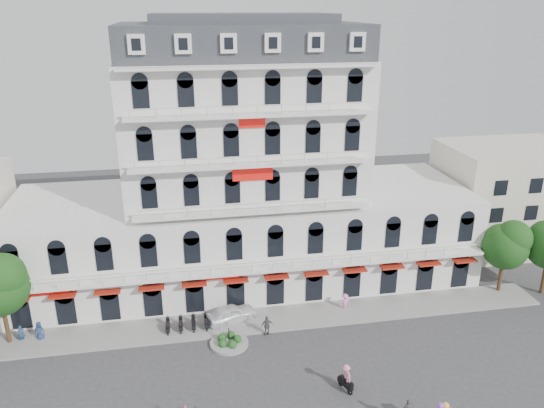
{
  "coord_description": "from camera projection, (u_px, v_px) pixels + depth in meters",
  "views": [
    {
      "loc": [
        -6.15,
        -31.17,
        26.37
      ],
      "look_at": [
        1.34,
        10.0,
        10.72
      ],
      "focal_mm": 35.0,
      "sensor_mm": 36.0,
      "label": 1
    }
  ],
  "objects": [
    {
      "name": "pedestrian_mid",
      "position": [
        267.0,
        326.0,
        45.01
      ],
      "size": [
        1.11,
        0.55,
        1.83
      ],
      "primitive_type": "imported",
      "rotation": [
        0.0,
        0.0,
        3.24
      ],
      "color": "#58575E",
      "rests_on": "ground"
    },
    {
      "name": "main_building",
      "position": [
        244.0,
        184.0,
        52.08
      ],
      "size": [
        45.0,
        15.0,
        25.8
      ],
      "color": "silver",
      "rests_on": "ground"
    },
    {
      "name": "sidewalk",
      "position": [
        259.0,
        320.0,
        47.25
      ],
      "size": [
        53.0,
        4.0,
        0.16
      ],
      "primitive_type": "cube",
      "color": "gray",
      "rests_on": "ground"
    },
    {
      "name": "rider_center",
      "position": [
        346.0,
        377.0,
        38.44
      ],
      "size": [
        0.96,
        1.64,
        2.17
      ],
      "rotation": [
        0.0,
        0.0,
        5.06
      ],
      "color": "black",
      "rests_on": "ground"
    },
    {
      "name": "pedestrian_right",
      "position": [
        345.0,
        302.0,
        48.81
      ],
      "size": [
        1.17,
        0.84,
        1.63
      ],
      "primitive_type": "imported",
      "rotation": [
        0.0,
        0.0,
        3.39
      ],
      "color": "pink",
      "rests_on": "ground"
    },
    {
      "name": "tree_east_inner",
      "position": [
        507.0,
        243.0,
        50.39
      ],
      "size": [
        4.4,
        4.37,
        7.57
      ],
      "color": "#382314",
      "rests_on": "ground"
    },
    {
      "name": "ground",
      "position": [
        278.0,
        388.0,
        38.99
      ],
      "size": [
        120.0,
        120.0,
        0.0
      ],
      "primitive_type": "plane",
      "color": "#38383A",
      "rests_on": "ground"
    },
    {
      "name": "parked_scooter_row",
      "position": [
        188.0,
        330.0,
        46.03
      ],
      "size": [
        4.4,
        1.8,
        1.1
      ],
      "primitive_type": null,
      "color": "black",
      "rests_on": "ground"
    },
    {
      "name": "parked_car",
      "position": [
        231.0,
        313.0,
        47.07
      ],
      "size": [
        4.88,
        3.18,
        1.55
      ],
      "primitive_type": "imported",
      "rotation": [
        0.0,
        0.0,
        1.89
      ],
      "color": "white",
      "rests_on": "ground"
    },
    {
      "name": "pedestrian_left",
      "position": [
        40.0,
        331.0,
        44.33
      ],
      "size": [
        0.85,
        0.57,
        1.72
      ],
      "primitive_type": "imported",
      "rotation": [
        0.0,
        0.0,
        -0.03
      ],
      "color": "navy",
      "rests_on": "ground"
    },
    {
      "name": "pedestrian_far",
      "position": [
        21.0,
        334.0,
        44.12
      ],
      "size": [
        0.66,
        0.6,
        1.52
      ],
      "primitive_type": "imported",
      "rotation": [
        0.0,
        0.0,
        0.55
      ],
      "color": "navy",
      "rests_on": "ground"
    },
    {
      "name": "traffic_island",
      "position": [
        229.0,
        342.0,
        43.92
      ],
      "size": [
        3.2,
        3.2,
        1.6
      ],
      "color": "gray",
      "rests_on": "ground"
    },
    {
      "name": "flank_building_east",
      "position": [
        503.0,
        197.0,
        60.35
      ],
      "size": [
        14.0,
        10.0,
        12.0
      ],
      "primitive_type": "cube",
      "color": "beige",
      "rests_on": "ground"
    }
  ]
}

